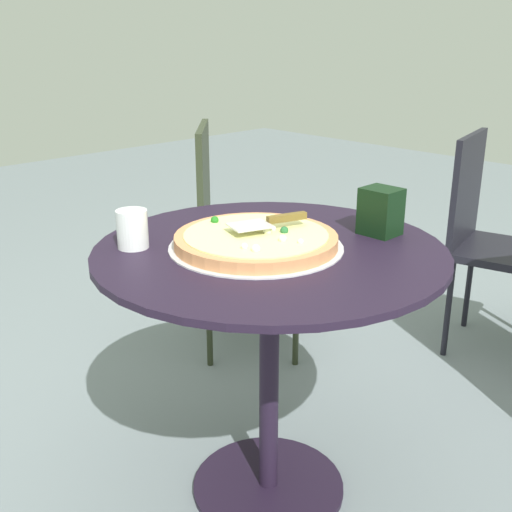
{
  "coord_description": "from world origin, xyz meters",
  "views": [
    {
      "loc": [
        -1.05,
        1.08,
        1.26
      ],
      "look_at": [
        0.02,
        0.03,
        0.72
      ],
      "focal_mm": 44.49,
      "sensor_mm": 36.0,
      "label": 1
    }
  ],
  "objects_px": {
    "pizza_server": "(270,221)",
    "patio_chair_corner": "(231,227)",
    "patio_chair_far": "(488,230)",
    "patio_table": "(270,309)",
    "napkin_dispenser": "(381,211)",
    "drinking_cup": "(132,229)",
    "pizza_on_tray": "(256,241)"
  },
  "relations": [
    {
      "from": "patio_table",
      "to": "drinking_cup",
      "type": "height_order",
      "value": "drinking_cup"
    },
    {
      "from": "patio_chair_corner",
      "to": "drinking_cup",
      "type": "bearing_deg",
      "value": 122.28
    },
    {
      "from": "patio_table",
      "to": "patio_chair_far",
      "type": "distance_m",
      "value": 1.26
    },
    {
      "from": "patio_table",
      "to": "patio_chair_corner",
      "type": "height_order",
      "value": "patio_chair_corner"
    },
    {
      "from": "pizza_on_tray",
      "to": "napkin_dispenser",
      "type": "height_order",
      "value": "napkin_dispenser"
    },
    {
      "from": "napkin_dispenser",
      "to": "patio_table",
      "type": "bearing_deg",
      "value": -114.02
    },
    {
      "from": "pizza_on_tray",
      "to": "drinking_cup",
      "type": "height_order",
      "value": "drinking_cup"
    },
    {
      "from": "napkin_dispenser",
      "to": "patio_chair_corner",
      "type": "bearing_deg",
      "value": 164.08
    },
    {
      "from": "drinking_cup",
      "to": "pizza_server",
      "type": "bearing_deg",
      "value": -129.47
    },
    {
      "from": "pizza_on_tray",
      "to": "patio_chair_corner",
      "type": "height_order",
      "value": "patio_chair_corner"
    },
    {
      "from": "pizza_server",
      "to": "patio_chair_corner",
      "type": "height_order",
      "value": "patio_chair_corner"
    },
    {
      "from": "drinking_cup",
      "to": "patio_chair_corner",
      "type": "bearing_deg",
      "value": -57.72
    },
    {
      "from": "pizza_server",
      "to": "patio_chair_corner",
      "type": "relative_size",
      "value": 0.23
    },
    {
      "from": "drinking_cup",
      "to": "patio_chair_far",
      "type": "relative_size",
      "value": 0.11
    },
    {
      "from": "patio_table",
      "to": "patio_chair_corner",
      "type": "relative_size",
      "value": 0.97
    },
    {
      "from": "pizza_server",
      "to": "drinking_cup",
      "type": "distance_m",
      "value": 0.34
    },
    {
      "from": "patio_table",
      "to": "drinking_cup",
      "type": "relative_size",
      "value": 9.21
    },
    {
      "from": "pizza_server",
      "to": "patio_table",
      "type": "bearing_deg",
      "value": 138.21
    },
    {
      "from": "pizza_server",
      "to": "pizza_on_tray",
      "type": "bearing_deg",
      "value": 86.97
    },
    {
      "from": "patio_chair_far",
      "to": "pizza_on_tray",
      "type": "bearing_deg",
      "value": 89.74
    },
    {
      "from": "pizza_on_tray",
      "to": "pizza_server",
      "type": "relative_size",
      "value": 2.05
    },
    {
      "from": "napkin_dispenser",
      "to": "drinking_cup",
      "type": "bearing_deg",
      "value": -124.93
    },
    {
      "from": "patio_table",
      "to": "patio_chair_far",
      "type": "xyz_separation_m",
      "value": [
        0.02,
        -1.26,
        -0.07
      ]
    },
    {
      "from": "patio_chair_far",
      "to": "patio_table",
      "type": "bearing_deg",
      "value": 90.86
    },
    {
      "from": "pizza_on_tray",
      "to": "drinking_cup",
      "type": "distance_m",
      "value": 0.31
    },
    {
      "from": "patio_table",
      "to": "napkin_dispenser",
      "type": "xyz_separation_m",
      "value": [
        -0.13,
        -0.29,
        0.23
      ]
    },
    {
      "from": "patio_table",
      "to": "napkin_dispenser",
      "type": "distance_m",
      "value": 0.39
    },
    {
      "from": "drinking_cup",
      "to": "patio_chair_far",
      "type": "xyz_separation_m",
      "value": [
        -0.22,
        -1.5,
        -0.28
      ]
    },
    {
      "from": "napkin_dispenser",
      "to": "patio_chair_corner",
      "type": "xyz_separation_m",
      "value": [
        0.85,
        -0.24,
        -0.28
      ]
    },
    {
      "from": "pizza_server",
      "to": "napkin_dispenser",
      "type": "height_order",
      "value": "napkin_dispenser"
    },
    {
      "from": "napkin_dispenser",
      "to": "patio_chair_corner",
      "type": "relative_size",
      "value": 0.14
    },
    {
      "from": "patio_chair_far",
      "to": "napkin_dispenser",
      "type": "bearing_deg",
      "value": 98.53
    }
  ]
}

